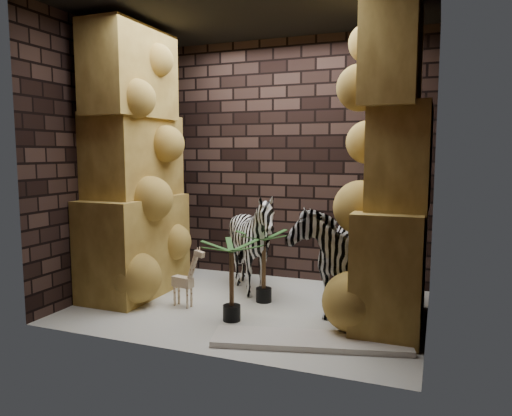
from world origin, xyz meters
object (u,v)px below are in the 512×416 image
at_px(zebra_right, 330,247).
at_px(giraffe_toy, 183,275).
at_px(palm_back, 232,281).
at_px(surfboard, 310,340).
at_px(palm_front, 264,266).
at_px(zebra_left, 253,249).

bearing_deg(zebra_right, giraffe_toy, -166.70).
xyz_separation_m(palm_back, surfboard, (0.84, -0.26, -0.36)).
bearing_deg(surfboard, zebra_right, 78.68).
bearing_deg(palm_back, giraffe_toy, 162.52).
height_order(zebra_right, surfboard, zebra_right).
xyz_separation_m(zebra_right, palm_front, (-0.72, 0.03, -0.27)).
xyz_separation_m(palm_front, palm_back, (-0.09, -0.65, -0.00)).
bearing_deg(giraffe_toy, zebra_left, 62.56).
relative_size(zebra_right, giraffe_toy, 1.98).
bearing_deg(palm_back, zebra_left, 98.28).
bearing_deg(zebra_right, palm_back, -144.94).
bearing_deg(giraffe_toy, palm_front, 42.58).
bearing_deg(zebra_left, zebra_right, -10.12).
bearing_deg(zebra_left, palm_front, -40.35).
xyz_separation_m(zebra_left, surfboard, (0.97, -1.13, -0.50)).
relative_size(zebra_left, giraffe_toy, 1.74).
height_order(giraffe_toy, palm_back, palm_back).
relative_size(palm_back, surfboard, 0.47).
bearing_deg(zebra_left, giraffe_toy, -124.57).
distance_m(giraffe_toy, surfboard, 1.59).
height_order(giraffe_toy, surfboard, giraffe_toy).
distance_m(zebra_right, palm_front, 0.77).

